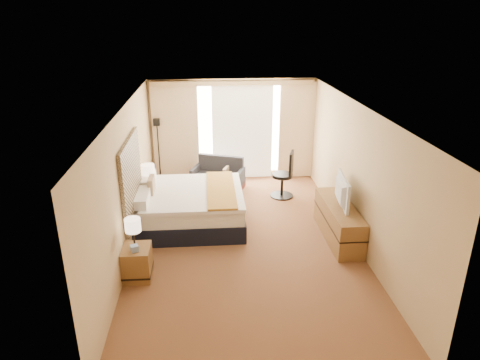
{
  "coord_description": "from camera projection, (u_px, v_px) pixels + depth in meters",
  "views": [
    {
      "loc": [
        -0.66,
        -7.23,
        4.12
      ],
      "look_at": [
        -0.05,
        0.4,
        1.12
      ],
      "focal_mm": 32.0,
      "sensor_mm": 36.0,
      "label": 1
    }
  ],
  "objects": [
    {
      "name": "wall_right",
      "position": [
        357.0,
        175.0,
        7.94
      ],
      "size": [
        0.02,
        7.0,
        2.6
      ],
      "primitive_type": "cube",
      "color": "#D1B27F",
      "rests_on": "ground"
    },
    {
      "name": "media_dresser",
      "position": [
        338.0,
        222.0,
        8.27
      ],
      "size": [
        0.5,
        1.8,
        0.7
      ],
      "primitive_type": "cube",
      "color": "olive",
      "rests_on": "floor"
    },
    {
      "name": "telephone",
      "position": [
        159.0,
        187.0,
        9.31
      ],
      "size": [
        0.18,
        0.14,
        0.06
      ],
      "primitive_type": "cube",
      "rotation": [
        0.0,
        0.0,
        -0.14
      ],
      "color": "black",
      "rests_on": "nightstand_right"
    },
    {
      "name": "loveseat",
      "position": [
        219.0,
        178.0,
        10.69
      ],
      "size": [
        1.41,
        1.06,
        0.78
      ],
      "rotation": [
        0.0,
        0.0,
        -0.35
      ],
      "color": "#501D17",
      "rests_on": "floor"
    },
    {
      "name": "window",
      "position": [
        242.0,
        129.0,
        11.02
      ],
      "size": [
        2.3,
        0.02,
        2.3
      ],
      "primitive_type": "cube",
      "color": "white",
      "rests_on": "wall_back"
    },
    {
      "name": "curtains",
      "position": [
        233.0,
        127.0,
        10.89
      ],
      "size": [
        4.12,
        0.19,
        2.56
      ],
      "color": "beige",
      "rests_on": "floor"
    },
    {
      "name": "nightstand_right",
      "position": [
        154.0,
        201.0,
        9.37
      ],
      "size": [
        0.45,
        0.52,
        0.55
      ],
      "primitive_type": "cube",
      "color": "olive",
      "rests_on": "floor"
    },
    {
      "name": "headboard",
      "position": [
        132.0,
        179.0,
        7.83
      ],
      "size": [
        0.06,
        1.85,
        1.5
      ],
      "primitive_type": "cube",
      "color": "black",
      "rests_on": "wall_left"
    },
    {
      "name": "wall_left",
      "position": [
        128.0,
        182.0,
        7.63
      ],
      "size": [
        0.02,
        7.0,
        2.6
      ],
      "primitive_type": "cube",
      "color": "#D1B27F",
      "rests_on": "ground"
    },
    {
      "name": "desk_chair",
      "position": [
        285.0,
        177.0,
        10.09
      ],
      "size": [
        0.55,
        0.55,
        1.13
      ],
      "rotation": [
        0.0,
        0.0,
        -0.31
      ],
      "color": "black",
      "rests_on": "floor"
    },
    {
      "name": "lamp_right",
      "position": [
        148.0,
        171.0,
        9.04
      ],
      "size": [
        0.28,
        0.28,
        0.59
      ],
      "color": "black",
      "rests_on": "nightstand_right"
    },
    {
      "name": "nightstand_left",
      "position": [
        137.0,
        263.0,
        7.05
      ],
      "size": [
        0.45,
        0.52,
        0.55
      ],
      "primitive_type": "cube",
      "color": "olive",
      "rests_on": "floor"
    },
    {
      "name": "bed",
      "position": [
        190.0,
        206.0,
        8.83
      ],
      "size": [
        2.17,
        1.98,
        1.05
      ],
      "color": "black",
      "rests_on": "floor"
    },
    {
      "name": "lamp_left",
      "position": [
        133.0,
        226.0,
        6.78
      ],
      "size": [
        0.26,
        0.26,
        0.54
      ],
      "color": "black",
      "rests_on": "nightstand_left"
    },
    {
      "name": "floor_lamp",
      "position": [
        158.0,
        138.0,
        10.75
      ],
      "size": [
        0.21,
        0.21,
        1.68
      ],
      "color": "black",
      "rests_on": "floor"
    },
    {
      "name": "tissue_box",
      "position": [
        134.0,
        248.0,
        6.84
      ],
      "size": [
        0.15,
        0.15,
        0.11
      ],
      "primitive_type": "cube",
      "rotation": [
        0.0,
        0.0,
        0.38
      ],
      "color": "#8099C6",
      "rests_on": "nightstand_left"
    },
    {
      "name": "wall_front",
      "position": [
        274.0,
        297.0,
        4.54
      ],
      "size": [
        4.2,
        0.02,
        2.6
      ],
      "primitive_type": "cube",
      "color": "#D1B27F",
      "rests_on": "ground"
    },
    {
      "name": "television",
      "position": [
        338.0,
        191.0,
        8.07
      ],
      "size": [
        0.24,
        0.99,
        0.56
      ],
      "primitive_type": "imported",
      "rotation": [
        0.0,
        0.0,
        1.45
      ],
      "color": "black",
      "rests_on": "media_dresser"
    },
    {
      "name": "floor",
      "position": [
        244.0,
        241.0,
        8.26
      ],
      "size": [
        4.2,
        7.0,
        0.02
      ],
      "primitive_type": "cube",
      "color": "#5F2A1B",
      "rests_on": "ground"
    },
    {
      "name": "ceiling",
      "position": [
        245.0,
        108.0,
        7.31
      ],
      "size": [
        4.2,
        7.0,
        0.02
      ],
      "primitive_type": "cube",
      "color": "white",
      "rests_on": "wall_back"
    },
    {
      "name": "wall_back",
      "position": [
        232.0,
        130.0,
        11.03
      ],
      "size": [
        4.2,
        0.02,
        2.6
      ],
      "primitive_type": "cube",
      "color": "#D1B27F",
      "rests_on": "ground"
    }
  ]
}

